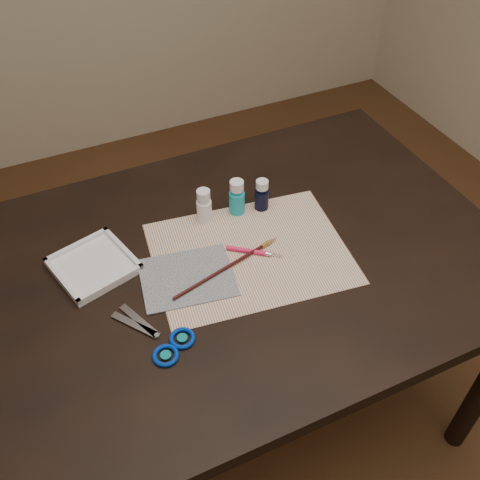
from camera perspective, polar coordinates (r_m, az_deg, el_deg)
name	(u,v)px	position (r m, az deg, el deg)	size (l,w,h in m)	color
ground	(240,409)	(1.92, 0.00, -17.55)	(3.50, 3.50, 0.02)	#422614
table	(240,344)	(1.59, 0.00, -11.01)	(1.30, 0.90, 0.75)	black
paper	(250,253)	(1.30, 1.07, -1.39)	(0.47, 0.36, 0.00)	silver
canvas	(187,277)	(1.25, -5.63, -3.98)	(0.21, 0.17, 0.00)	black
paint_bottle_white	(204,206)	(1.36, -3.86, 3.68)	(0.04, 0.04, 0.10)	white
paint_bottle_cyan	(237,197)	(1.38, -0.34, 4.61)	(0.04, 0.04, 0.10)	#19A3B9
paint_bottle_navy	(262,195)	(1.40, 2.33, 4.84)	(0.04, 0.04, 0.09)	black
paintbrush	(228,266)	(1.26, -1.25, -2.81)	(0.31, 0.01, 0.01)	black
craft_knife	(255,252)	(1.30, 1.65, -1.29)	(0.14, 0.01, 0.01)	#F31B5C
scissors	(148,334)	(1.16, -9.81, -9.82)	(0.21, 0.11, 0.01)	silver
palette_tray	(94,265)	(1.31, -15.35, -2.57)	(0.17, 0.17, 0.02)	white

